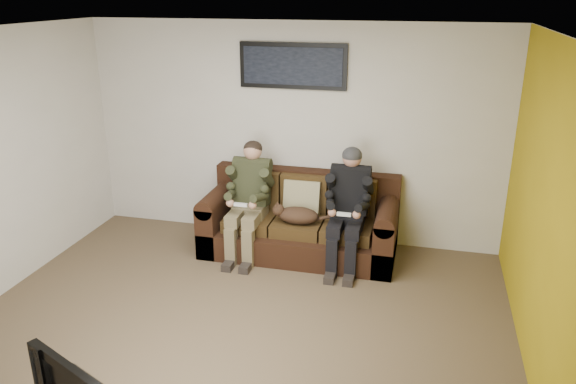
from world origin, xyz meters
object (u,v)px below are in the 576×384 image
(cat, at_px, (296,215))
(person_left, at_px, (249,193))
(sofa, at_px, (301,223))
(person_right, at_px, (348,201))
(framed_poster, at_px, (293,66))

(cat, bearing_deg, person_left, 173.91)
(sofa, relative_size, cat, 3.36)
(person_right, xyz_separation_m, cat, (-0.57, -0.06, -0.19))
(person_right, xyz_separation_m, framed_poster, (-0.77, 0.57, 1.37))
(person_left, distance_m, framed_poster, 1.53)
(framed_poster, bearing_deg, cat, -72.40)
(sofa, xyz_separation_m, framed_poster, (-0.20, 0.39, 1.76))
(person_left, xyz_separation_m, person_right, (1.14, 0.00, 0.00))
(person_right, bearing_deg, sofa, 162.03)
(framed_poster, bearing_deg, person_left, -122.87)
(cat, bearing_deg, sofa, 90.20)
(person_right, bearing_deg, person_left, -179.98)
(person_right, relative_size, framed_poster, 1.05)
(sofa, height_order, person_left, person_left)
(person_left, bearing_deg, sofa, 18.01)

